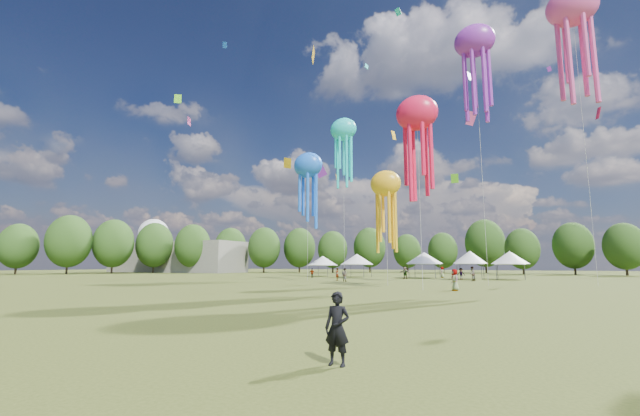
% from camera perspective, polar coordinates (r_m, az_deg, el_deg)
% --- Properties ---
extents(ground, '(300.00, 300.00, 0.00)m').
position_cam_1_polar(ground, '(16.11, -27.15, -14.75)').
color(ground, '#384416').
rests_on(ground, ground).
extents(observer_main, '(0.57, 0.38, 1.55)m').
position_cam_1_polar(observer_main, '(8.99, 2.46, -16.68)').
color(observer_main, black).
rests_on(observer_main, ground).
extents(spectator_near, '(0.98, 0.87, 1.66)m').
position_cam_1_polar(spectator_near, '(50.96, 3.53, -9.45)').
color(spectator_near, gray).
rests_on(spectator_near, ground).
extents(spectators_far, '(25.65, 33.86, 1.87)m').
position_cam_1_polar(spectators_far, '(57.38, 14.35, -9.01)').
color(spectators_far, gray).
rests_on(spectators_far, ground).
extents(festival_tents, '(35.58, 7.70, 4.10)m').
position_cam_1_polar(festival_tents, '(66.02, 12.74, -7.04)').
color(festival_tents, '#47474C').
rests_on(festival_tents, ground).
extents(show_kites, '(37.31, 26.95, 32.19)m').
position_cam_1_polar(show_kites, '(51.61, 14.87, 13.32)').
color(show_kites, '#1B67FA').
rests_on(show_kites, ground).
extents(small_kites, '(76.96, 60.52, 44.86)m').
position_cam_1_polar(small_kites, '(59.54, 10.71, 20.32)').
color(small_kites, '#1B67FA').
rests_on(small_kites, ground).
extents(treeline, '(201.57, 95.24, 13.43)m').
position_cam_1_polar(treeline, '(74.17, 13.46, -4.37)').
color(treeline, '#38281C').
rests_on(treeline, ground).
extents(hangar, '(40.00, 12.00, 8.00)m').
position_cam_1_polar(hangar, '(117.68, -19.80, -6.62)').
color(hangar, gray).
rests_on(hangar, ground).
extents(radome, '(9.00, 9.00, 16.00)m').
position_cam_1_polar(radome, '(133.75, -22.60, -4.02)').
color(radome, white).
rests_on(radome, ground).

